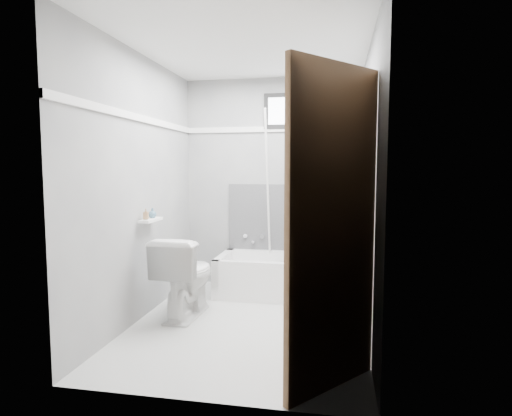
% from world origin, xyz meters
% --- Properties ---
extents(floor, '(2.60, 2.60, 0.00)m').
position_xyz_m(floor, '(0.00, 0.00, 0.00)').
color(floor, silver).
rests_on(floor, ground).
extents(ceiling, '(2.60, 2.60, 0.00)m').
position_xyz_m(ceiling, '(0.00, 0.00, 2.40)').
color(ceiling, silver).
rests_on(ceiling, floor).
extents(wall_back, '(2.00, 0.02, 2.40)m').
position_xyz_m(wall_back, '(0.00, 1.30, 1.20)').
color(wall_back, slate).
rests_on(wall_back, floor).
extents(wall_front, '(2.00, 0.02, 2.40)m').
position_xyz_m(wall_front, '(0.00, -1.30, 1.20)').
color(wall_front, slate).
rests_on(wall_front, floor).
extents(wall_left, '(0.02, 2.60, 2.40)m').
position_xyz_m(wall_left, '(-1.00, 0.00, 1.20)').
color(wall_left, slate).
rests_on(wall_left, floor).
extents(wall_right, '(0.02, 2.60, 2.40)m').
position_xyz_m(wall_right, '(1.00, 0.00, 1.20)').
color(wall_right, slate).
rests_on(wall_right, floor).
extents(bathtub, '(1.50, 0.70, 0.42)m').
position_xyz_m(bathtub, '(0.23, 0.93, 0.21)').
color(bathtub, white).
rests_on(bathtub, floor).
extents(office_chair, '(0.63, 0.63, 0.93)m').
position_xyz_m(office_chair, '(0.60, 0.98, 0.58)').
color(office_chair, slate).
rests_on(office_chair, bathtub).
extents(toilet, '(0.46, 0.78, 0.75)m').
position_xyz_m(toilet, '(-0.62, 0.11, 0.37)').
color(toilet, white).
rests_on(toilet, floor).
extents(door, '(0.78, 0.78, 2.00)m').
position_xyz_m(door, '(0.98, -1.28, 1.00)').
color(door, brown).
rests_on(door, floor).
extents(window, '(0.66, 0.04, 0.40)m').
position_xyz_m(window, '(0.25, 1.29, 2.02)').
color(window, black).
rests_on(window, wall_back).
extents(backerboard, '(1.50, 0.02, 0.78)m').
position_xyz_m(backerboard, '(0.25, 1.29, 0.80)').
color(backerboard, '#4C4C4F').
rests_on(backerboard, wall_back).
extents(trim_back, '(2.00, 0.02, 0.06)m').
position_xyz_m(trim_back, '(0.00, 1.29, 1.82)').
color(trim_back, white).
rests_on(trim_back, wall_back).
extents(trim_left, '(0.02, 2.60, 0.06)m').
position_xyz_m(trim_left, '(-0.99, 0.00, 1.82)').
color(trim_left, white).
rests_on(trim_left, wall_left).
extents(pole, '(0.02, 0.46, 1.91)m').
position_xyz_m(pole, '(0.00, 1.06, 1.05)').
color(pole, white).
rests_on(pole, bathtub).
extents(shelf, '(0.10, 0.32, 0.02)m').
position_xyz_m(shelf, '(-0.93, 0.05, 0.90)').
color(shelf, white).
rests_on(shelf, wall_left).
extents(soap_bottle_a, '(0.05, 0.05, 0.10)m').
position_xyz_m(soap_bottle_a, '(-0.94, -0.03, 0.97)').
color(soap_bottle_a, '#A37B51').
rests_on(soap_bottle_a, shelf).
extents(soap_bottle_b, '(0.10, 0.10, 0.09)m').
position_xyz_m(soap_bottle_b, '(-0.94, 0.11, 0.96)').
color(soap_bottle_b, slate).
rests_on(soap_bottle_b, shelf).
extents(faucet, '(0.26, 0.10, 0.16)m').
position_xyz_m(faucet, '(-0.20, 1.27, 0.55)').
color(faucet, silver).
rests_on(faucet, wall_back).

